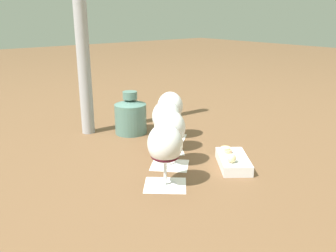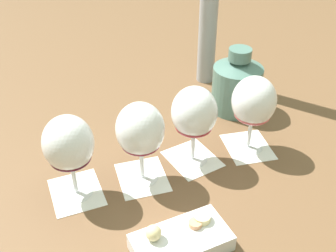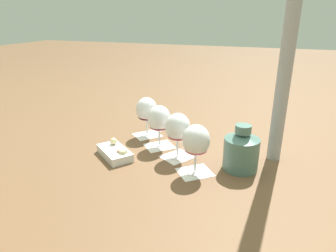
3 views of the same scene
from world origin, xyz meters
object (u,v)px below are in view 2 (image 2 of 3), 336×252
(wine_glass_3, at_px, (69,146))
(wine_glass_0, at_px, (254,104))
(snack_dish, at_px, (181,241))
(ceramic_vase, at_px, (237,84))
(wine_glass_1, at_px, (194,115))
(wine_glass_2, at_px, (140,132))

(wine_glass_3, bearing_deg, wine_glass_0, 138.81)
(wine_glass_3, xyz_separation_m, snack_dish, (0.03, 0.23, -0.09))
(wine_glass_3, relative_size, ceramic_vase, 1.05)
(wine_glass_1, bearing_deg, wine_glass_0, 135.22)
(wine_glass_0, height_order, snack_dish, wine_glass_0)
(wine_glass_2, xyz_separation_m, snack_dish, (0.12, 0.14, -0.09))
(ceramic_vase, bearing_deg, wine_glass_3, -21.82)
(wine_glass_2, height_order, wine_glass_3, same)
(wine_glass_0, height_order, wine_glass_2, same)
(ceramic_vase, bearing_deg, wine_glass_0, 29.88)
(ceramic_vase, relative_size, snack_dish, 0.91)
(wine_glass_3, distance_m, snack_dish, 0.25)
(wine_glass_1, xyz_separation_m, ceramic_vase, (-0.23, 0.01, -0.04))
(wine_glass_3, distance_m, ceramic_vase, 0.45)
(wine_glass_2, relative_size, ceramic_vase, 1.05)
(snack_dish, bearing_deg, wine_glass_0, 177.35)
(wine_glass_2, bearing_deg, wine_glass_1, 146.39)
(wine_glass_0, height_order, wine_glass_1, same)
(wine_glass_0, distance_m, wine_glass_2, 0.25)
(wine_glass_0, bearing_deg, ceramic_vase, -150.12)
(wine_glass_2, distance_m, wine_glass_3, 0.13)
(wine_glass_3, bearing_deg, wine_glass_2, 135.58)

